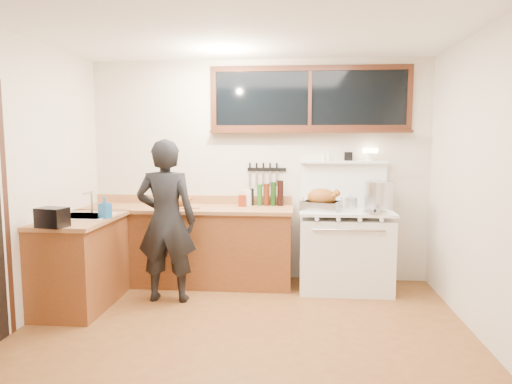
# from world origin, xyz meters

# --- Properties ---
(ground_plane) EXTENTS (4.00, 3.50, 0.02)m
(ground_plane) POSITION_xyz_m (0.00, 0.00, -0.01)
(ground_plane) COLOR brown
(room_shell) EXTENTS (4.10, 3.60, 2.65)m
(room_shell) POSITION_xyz_m (0.00, 0.00, 1.65)
(room_shell) COLOR beige
(room_shell) RESTS_ON ground
(counter_back) EXTENTS (2.44, 0.64, 1.00)m
(counter_back) POSITION_xyz_m (-0.80, 1.45, 0.45)
(counter_back) COLOR brown
(counter_back) RESTS_ON ground
(counter_left) EXTENTS (0.64, 1.09, 0.90)m
(counter_left) POSITION_xyz_m (-1.70, 0.62, 0.45)
(counter_left) COLOR brown
(counter_left) RESTS_ON ground
(sink_unit) EXTENTS (0.50, 0.45, 0.37)m
(sink_unit) POSITION_xyz_m (-1.68, 0.70, 0.85)
(sink_unit) COLOR white
(sink_unit) RESTS_ON counter_left
(vintage_stove) EXTENTS (1.02, 0.74, 1.57)m
(vintage_stove) POSITION_xyz_m (1.00, 1.41, 0.47)
(vintage_stove) COLOR white
(vintage_stove) RESTS_ON ground
(back_window) EXTENTS (2.32, 0.13, 0.77)m
(back_window) POSITION_xyz_m (0.60, 1.72, 2.06)
(back_window) COLOR black
(back_window) RESTS_ON room_shell
(knife_strip) EXTENTS (0.46, 0.03, 0.28)m
(knife_strip) POSITION_xyz_m (0.08, 1.73, 1.31)
(knife_strip) COLOR black
(knife_strip) RESTS_ON room_shell
(man) EXTENTS (0.62, 0.42, 1.68)m
(man) POSITION_xyz_m (-0.88, 0.85, 0.84)
(man) COLOR black
(man) RESTS_ON ground
(soap_bottle) EXTENTS (0.12, 0.12, 0.22)m
(soap_bottle) POSITION_xyz_m (-1.43, 0.63, 1.01)
(soap_bottle) COLOR #2366AF
(soap_bottle) RESTS_ON counter_left
(toaster) EXTENTS (0.28, 0.23, 0.17)m
(toaster) POSITION_xyz_m (-1.70, 0.13, 0.99)
(toaster) COLOR black
(toaster) RESTS_ON counter_left
(cutting_board) EXTENTS (0.50, 0.43, 0.14)m
(cutting_board) POSITION_xyz_m (-0.86, 1.38, 0.95)
(cutting_board) COLOR #A36D41
(cutting_board) RESTS_ON counter_back
(roast_turkey) EXTENTS (0.49, 0.42, 0.24)m
(roast_turkey) POSITION_xyz_m (0.73, 1.34, 1.00)
(roast_turkey) COLOR silver
(roast_turkey) RESTS_ON vintage_stove
(stockpot) EXTENTS (0.44, 0.44, 0.31)m
(stockpot) POSITION_xyz_m (1.38, 1.50, 1.05)
(stockpot) COLOR silver
(stockpot) RESTS_ON vintage_stove
(saucepan) EXTENTS (0.18, 0.29, 0.12)m
(saucepan) POSITION_xyz_m (1.07, 1.53, 0.96)
(saucepan) COLOR silver
(saucepan) RESTS_ON vintage_stove
(pot_lid) EXTENTS (0.34, 0.34, 0.04)m
(pot_lid) POSITION_xyz_m (1.28, 1.17, 0.91)
(pot_lid) COLOR silver
(pot_lid) RESTS_ON vintage_stove
(coffee_tin) EXTENTS (0.10, 0.08, 0.13)m
(coffee_tin) POSITION_xyz_m (-0.17, 1.54, 0.97)
(coffee_tin) COLOR maroon
(coffee_tin) RESTS_ON counter_back
(pitcher) EXTENTS (0.10, 0.10, 0.19)m
(pitcher) POSITION_xyz_m (-0.12, 1.62, 1.00)
(pitcher) COLOR white
(pitcher) RESTS_ON counter_back
(bottle_cluster) EXTENTS (0.49, 0.07, 0.30)m
(bottle_cluster) POSITION_xyz_m (0.11, 1.63, 1.03)
(bottle_cluster) COLOR black
(bottle_cluster) RESTS_ON counter_back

